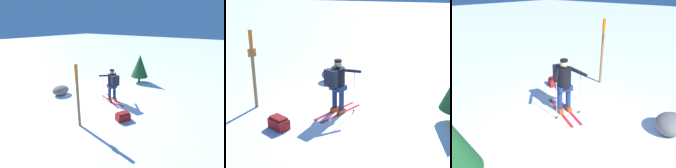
# 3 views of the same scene
# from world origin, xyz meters

# --- Properties ---
(ground_plane) EXTENTS (80.00, 80.00, 0.00)m
(ground_plane) POSITION_xyz_m (0.00, 0.00, 0.00)
(ground_plane) COLOR white
(skier) EXTENTS (1.16, 1.70, 1.61)m
(skier) POSITION_xyz_m (-0.43, -0.66, 0.95)
(skier) COLOR red
(skier) RESTS_ON ground_plane
(dropped_backpack) EXTENTS (0.64, 0.55, 0.33)m
(dropped_backpack) POSITION_xyz_m (-1.63, -2.05, 0.16)
(dropped_backpack) COLOR maroon
(dropped_backpack) RESTS_ON ground_plane
(trail_marker) EXTENTS (0.19, 0.18, 2.37)m
(trail_marker) POSITION_xyz_m (-2.93, -0.96, 1.39)
(trail_marker) COLOR olive
(trail_marker) RESTS_ON ground_plane
(rock_boulder) EXTENTS (0.90, 0.77, 0.50)m
(rock_boulder) POSITION_xyz_m (-1.40, 2.07, 0.25)
(rock_boulder) COLOR slate
(rock_boulder) RESTS_ON ground_plane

